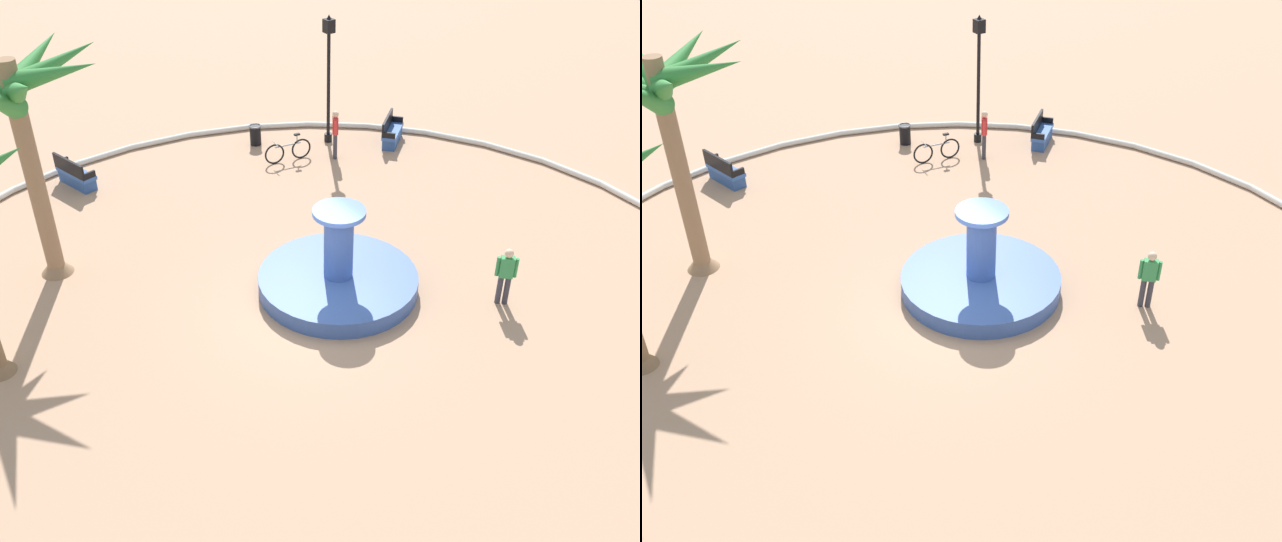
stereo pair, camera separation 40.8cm
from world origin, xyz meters
The scene contains 11 objects.
ground_plane centered at (0.00, 0.00, 0.00)m, with size 80.00×80.00×0.00m, color tan.
plaza_curb centered at (0.00, 0.00, 0.10)m, with size 22.96×22.96×0.20m, color silver.
fountain centered at (-1.07, -0.36, 0.33)m, with size 4.11×4.11×2.34m.
palm_tree_near_fountain centered at (4.61, -5.30, 4.69)m, with size 4.30×4.34×6.04m.
bench_east centered at (2.49, -9.82, 0.35)m, with size 0.87×1.67×1.00m.
bench_west centered at (-7.97, -6.53, 0.35)m, with size 1.56×1.40×1.00m.
lamppost centered at (-6.17, -7.95, 2.63)m, with size 0.32×0.32×4.51m.
trash_bin centered at (-3.88, -9.23, 0.39)m, with size 0.46×0.46×0.73m.
bicycle_red_frame centered at (-4.11, -7.42, 0.38)m, with size 1.71×0.45×0.94m.
person_cyclist_helmet centered at (-5.58, -6.71, 0.95)m, with size 0.36×0.45×1.70m.
person_pedestrian_stroll centered at (-4.08, 2.48, 0.89)m, with size 0.41×0.39×1.60m.
Camera 2 is at (7.65, 11.97, 10.99)m, focal length 40.43 mm.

